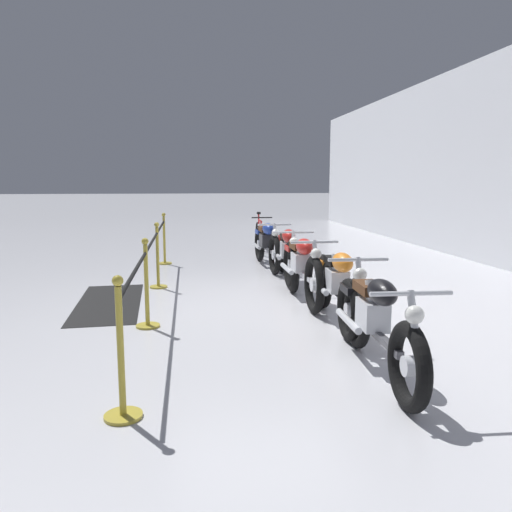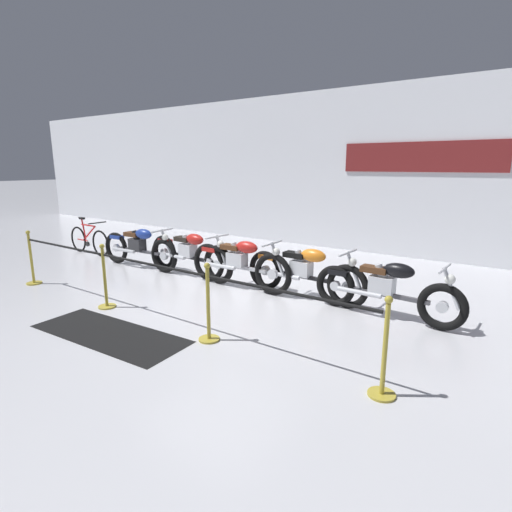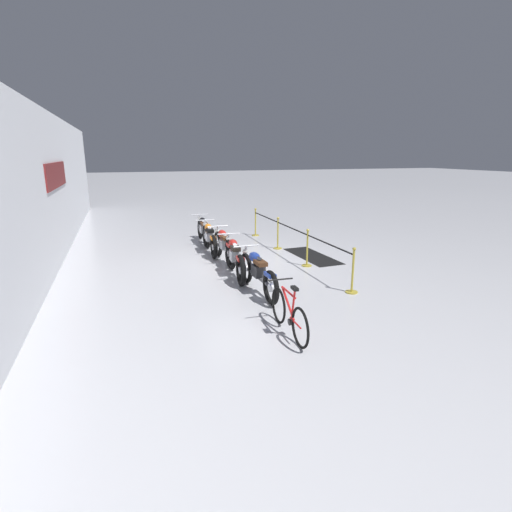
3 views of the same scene
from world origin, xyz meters
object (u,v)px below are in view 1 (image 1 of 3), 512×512
motorcycle_red_2 (301,267)px  stanchion_mid_right (147,297)px  motorcycle_blue_0 (266,244)px  floor_banner (109,303)px  motorcycle_black_4 (374,322)px  stanchion_far_right (121,371)px  motorcycle_orange_3 (338,286)px  bicycle (260,237)px  stanchion_mid_left (158,266)px  stanchion_far_left (158,244)px  motorcycle_red_1 (287,254)px

motorcycle_red_2 → stanchion_mid_right: stanchion_mid_right is taller
motorcycle_blue_0 → stanchion_mid_right: (3.83, -2.02, -0.12)m
motorcycle_red_2 → floor_banner: 2.77m
motorcycle_black_4 → stanchion_far_right: stanchion_far_right is taller
motorcycle_blue_0 → stanchion_mid_right: 4.33m
motorcycle_orange_3 → bicycle: 6.25m
motorcycle_red_2 → stanchion_mid_right: size_ratio=2.14×
bicycle → stanchion_mid_left: size_ratio=1.61×
stanchion_far_left → floor_banner: 1.44m
motorcycle_red_1 → bicycle: size_ratio=1.45×
bicycle → stanchion_far_left: 4.30m
motorcycle_red_2 → stanchion_mid_left: bearing=-118.5°
motorcycle_blue_0 → stanchion_mid_right: size_ratio=2.18×
motorcycle_red_1 → stanchion_far_right: stanchion_far_right is taller
stanchion_far_right → stanchion_mid_left: bearing=180.0°
motorcycle_red_1 → motorcycle_orange_3: size_ratio=1.04×
motorcycle_red_1 → floor_banner: bearing=-67.7°
motorcycle_red_1 → motorcycle_red_2: (1.34, -0.07, 0.01)m
stanchion_mid_right → bicycle: bearing=160.0°
motorcycle_red_1 → motorcycle_red_2: bearing=-2.8°
stanchion_far_left → motorcycle_red_2: bearing=58.3°
motorcycle_red_2 → floor_banner: size_ratio=0.95×
motorcycle_blue_0 → motorcycle_orange_3: (4.04, 0.22, -0.01)m
motorcycle_black_4 → motorcycle_red_2: bearing=-178.9°
stanchion_far_left → motorcycle_blue_0: bearing=126.2°
motorcycle_black_4 → floor_banner: (-2.91, -2.77, -0.45)m
motorcycle_red_1 → bicycle: (-3.63, 0.05, -0.11)m
motorcycle_black_4 → stanchion_mid_right: bearing=-127.6°
stanchion_mid_left → floor_banner: (0.94, -0.63, -0.35)m
motorcycle_black_4 → bicycle: size_ratio=1.36×
motorcycle_orange_3 → stanchion_mid_right: bearing=-95.4°
bicycle → stanchion_mid_right: size_ratio=1.61×
motorcycle_orange_3 → stanchion_far_left: stanchion_far_left is taller
motorcycle_red_2 → bicycle: size_ratio=1.33×
bicycle → stanchion_far_left: stanchion_far_left is taller
bicycle → stanchion_far_left: bearing=-30.9°
motorcycle_red_2 → stanchion_far_right: stanchion_far_right is taller
motorcycle_black_4 → motorcycle_red_1: bearing=179.8°
motorcycle_red_1 → floor_banner: 3.05m
bicycle → stanchion_mid_right: bearing=-20.0°
motorcycle_blue_0 → floor_banner: (2.57, -2.65, -0.47)m
stanchion_mid_right → motorcycle_red_2: bearing=117.1°
stanchion_far_left → stanchion_mid_right: (2.36, -0.00, -0.33)m
motorcycle_red_1 → floor_banner: (1.15, -2.79, -0.47)m
motorcycle_red_1 → stanchion_far_left: bearing=-88.7°
motorcycle_red_2 → floor_banner: bearing=-94.0°
motorcycle_orange_3 → motorcycle_black_4: 1.44m
stanchion_far_right → floor_banner: bearing=-169.9°
motorcycle_black_4 → stanchion_mid_right: stanchion_mid_right is taller
motorcycle_orange_3 → motorcycle_black_4: motorcycle_orange_3 is taller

